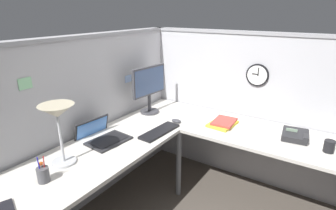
% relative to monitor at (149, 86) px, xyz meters
% --- Properties ---
extents(ground_plane, '(6.80, 6.80, 0.00)m').
position_rel_monitor_xyz_m(ground_plane, '(-0.34, -0.64, -1.02)').
color(ground_plane, '#4C443D').
extents(cubicle_wall_back, '(2.57, 0.12, 1.58)m').
position_rel_monitor_xyz_m(cubicle_wall_back, '(-0.71, 0.23, -0.23)').
color(cubicle_wall_back, '#B2B2B7').
rests_on(cubicle_wall_back, ground).
extents(cubicle_wall_right, '(0.12, 2.37, 1.58)m').
position_rel_monitor_xyz_m(cubicle_wall_right, '(0.53, -0.90, -0.23)').
color(cubicle_wall_right, '#B2B2B7').
rests_on(cubicle_wall_right, ground).
extents(desk, '(2.35, 2.15, 0.73)m').
position_rel_monitor_xyz_m(desk, '(-0.49, -0.69, -0.39)').
color(desk, beige).
rests_on(desk, ground).
extents(monitor, '(0.46, 0.20, 0.50)m').
position_rel_monitor_xyz_m(monitor, '(0.00, 0.00, 0.00)').
color(monitor, '#38383D').
rests_on(monitor, desk).
extents(laptop, '(0.37, 0.41, 0.22)m').
position_rel_monitor_xyz_m(laptop, '(-0.73, -0.03, -0.27)').
color(laptop, '#232326').
rests_on(laptop, desk).
extents(keyboard, '(0.44, 0.17, 0.02)m').
position_rel_monitor_xyz_m(keyboard, '(-0.36, -0.38, -0.28)').
color(keyboard, black).
rests_on(keyboard, desk).
extents(computer_mouse, '(0.06, 0.10, 0.03)m').
position_rel_monitor_xyz_m(computer_mouse, '(-0.08, -0.38, -0.28)').
color(computer_mouse, '#38383D').
rests_on(computer_mouse, desk).
extents(desk_lamp_dome, '(0.24, 0.24, 0.44)m').
position_rel_monitor_xyz_m(desk_lamp_dome, '(-1.15, -0.09, 0.07)').
color(desk_lamp_dome, '#B7BABF').
rests_on(desk_lamp_dome, desk).
extents(pen_cup, '(0.08, 0.08, 0.18)m').
position_rel_monitor_xyz_m(pen_cup, '(-1.37, -0.17, -0.24)').
color(pen_cup, '#4C4C51').
rests_on(pen_cup, desk).
extents(cell_phone, '(0.11, 0.16, 0.01)m').
position_rel_monitor_xyz_m(cell_phone, '(-1.64, -0.23, -0.29)').
color(cell_phone, black).
rests_on(cell_phone, desk).
extents(office_phone, '(0.21, 0.23, 0.11)m').
position_rel_monitor_xyz_m(office_phone, '(0.15, -1.43, -0.26)').
color(office_phone, '#232326').
rests_on(office_phone, desk).
extents(book_stack, '(0.30, 0.23, 0.04)m').
position_rel_monitor_xyz_m(book_stack, '(0.11, -0.79, -0.27)').
color(book_stack, yellow).
rests_on(book_stack, desk).
extents(coffee_mug, '(0.08, 0.08, 0.10)m').
position_rel_monitor_xyz_m(coffee_mug, '(0.07, -1.68, -0.25)').
color(coffee_mug, black).
rests_on(coffee_mug, desk).
extents(wall_clock, '(0.04, 0.22, 0.22)m').
position_rel_monitor_xyz_m(wall_clock, '(0.47, -0.97, 0.15)').
color(wall_clock, black).
extents(pinned_note_leftmost, '(0.10, 0.00, 0.07)m').
position_rel_monitor_xyz_m(pinned_note_leftmost, '(-0.12, 0.18, 0.08)').
color(pinned_note_leftmost, '#99B7E5').
extents(pinned_note_middle, '(0.10, 0.00, 0.08)m').
position_rel_monitor_xyz_m(pinned_note_middle, '(-1.19, 0.18, 0.27)').
color(pinned_note_middle, '#8CCC99').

